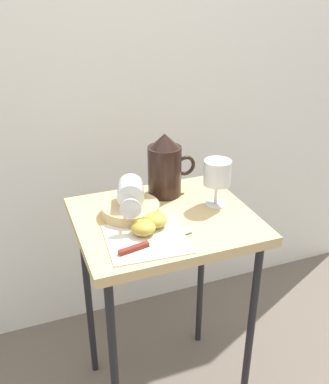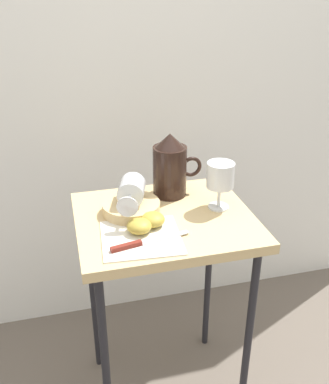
# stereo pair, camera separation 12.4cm
# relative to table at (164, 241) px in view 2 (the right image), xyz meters

# --- Properties ---
(curtain_drape) EXTENTS (2.40, 0.03, 1.85)m
(curtain_drape) POSITION_rel_table_xyz_m (0.00, 0.52, 0.27)
(curtain_drape) COLOR white
(curtain_drape) RESTS_ON ground_plane
(table) EXTENTS (0.52, 0.44, 0.73)m
(table) POSITION_rel_table_xyz_m (0.00, 0.00, 0.00)
(table) COLOR tan
(table) RESTS_ON ground_plane
(linen_napkin) EXTENTS (0.23, 0.22, 0.00)m
(linen_napkin) POSITION_rel_table_xyz_m (-0.09, -0.10, 0.09)
(linen_napkin) COLOR silver
(linen_napkin) RESTS_ON table
(basket_tray) EXTENTS (0.17, 0.17, 0.03)m
(basket_tray) POSITION_rel_table_xyz_m (-0.09, 0.04, 0.10)
(basket_tray) COLOR tan
(basket_tray) RESTS_ON table
(pitcher) EXTENTS (0.16, 0.11, 0.21)m
(pitcher) POSITION_rel_table_xyz_m (0.05, 0.14, 0.17)
(pitcher) COLOR black
(pitcher) RESTS_ON table
(wine_glass_upright) EXTENTS (0.08, 0.08, 0.15)m
(wine_glass_upright) POSITION_rel_table_xyz_m (0.17, 0.01, 0.19)
(wine_glass_upright) COLOR silver
(wine_glass_upright) RESTS_ON table
(wine_glass_tipped_near) EXTENTS (0.11, 0.16, 0.08)m
(wine_glass_tipped_near) POSITION_rel_table_xyz_m (-0.09, 0.05, 0.16)
(wine_glass_tipped_near) COLOR silver
(wine_glass_tipped_near) RESTS_ON basket_tray
(apple_half_left) EXTENTS (0.07, 0.07, 0.04)m
(apple_half_left) POSITION_rel_table_xyz_m (-0.09, -0.07, 0.11)
(apple_half_left) COLOR #B29938
(apple_half_left) RESTS_ON linen_napkin
(apple_half_right) EXTENTS (0.07, 0.07, 0.04)m
(apple_half_right) POSITION_rel_table_xyz_m (-0.05, -0.05, 0.11)
(apple_half_right) COLOR #B29938
(apple_half_right) RESTS_ON linen_napkin
(knife) EXTENTS (0.22, 0.06, 0.01)m
(knife) POSITION_rel_table_xyz_m (-0.10, -0.14, 0.09)
(knife) COLOR silver
(knife) RESTS_ON linen_napkin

